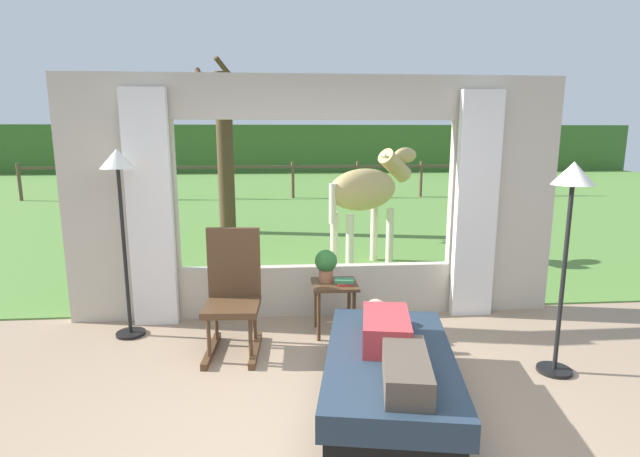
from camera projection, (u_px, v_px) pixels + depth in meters
ground_plane at (342, 438)px, 3.19m from camera, size 12.00×12.00×0.00m
back_wall_with_window at (316, 202)px, 5.16m from camera, size 5.20×0.12×2.55m
curtain_panel_left at (150, 210)px, 4.90m from camera, size 0.44×0.10×2.40m
curtain_panel_right at (476, 206)px, 5.17m from camera, size 0.44×0.10×2.40m
outdoor_pasture_lawn at (292, 194)px, 16.06m from camera, size 36.00×21.68×0.02m
distant_hill_ridge at (287, 148)px, 25.46m from camera, size 36.00×2.00×2.40m
recliner_sofa at (389, 378)px, 3.53m from camera, size 1.19×1.83×0.42m
reclining_person at (392, 342)px, 3.42m from camera, size 0.44×1.43×0.22m
rocking_chair at (233, 292)px, 4.42m from camera, size 0.50×0.70×1.12m
side_table at (335, 292)px, 4.79m from camera, size 0.44×0.44×0.52m
potted_plant at (326, 264)px, 4.79m from camera, size 0.22×0.22×0.32m
book_stack at (345, 282)px, 4.72m from camera, size 0.20×0.16×0.06m
floor_lamp_left at (119, 187)px, 4.55m from camera, size 0.32×0.32×1.82m
floor_lamp_right at (570, 205)px, 3.81m from camera, size 0.32×0.32×1.75m
horse at (367, 190)px, 7.06m from camera, size 1.66×1.36×1.73m
pasture_tree at (225, 150)px, 9.43m from camera, size 1.30×0.94×3.27m
pasture_fence_line at (293, 174)px, 14.86m from camera, size 16.10×0.10×1.10m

